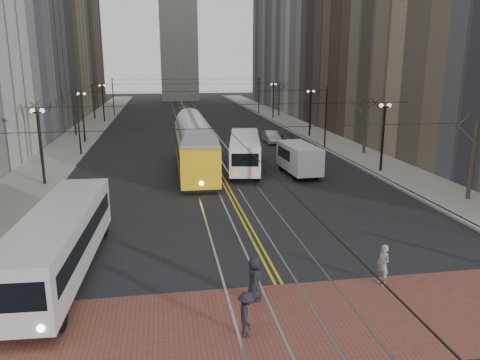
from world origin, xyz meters
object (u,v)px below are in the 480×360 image
object	(u,v)px
rear_bus	(245,153)
pedestrian_b	(383,265)
pedestrian_a	(254,278)
sedan_grey	(288,140)
pedestrian_d	(246,314)
transit_bus	(61,243)
streetcar	(194,150)
sedan_silver	(272,137)
cargo_van	(299,160)

from	to	relation	value
rear_bus	pedestrian_b	distance (m)	22.96
pedestrian_a	pedestrian_b	size ratio (longest dim) A/B	1.02
rear_bus	sedan_grey	world-z (taller)	rear_bus
sedan_grey	pedestrian_d	size ratio (longest dim) A/B	2.52
transit_bus	sedan_grey	xyz separation A→B (m)	(18.56, 30.47, -0.77)
rear_bus	sedan_grey	size ratio (longest dim) A/B	2.74
streetcar	sedan_silver	distance (m)	16.72
pedestrian_a	pedestrian_d	world-z (taller)	pedestrian_a
sedan_silver	pedestrian_d	world-z (taller)	pedestrian_d
transit_bus	cargo_van	world-z (taller)	transit_bus
rear_bus	pedestrian_a	xyz separation A→B (m)	(-3.70, -23.28, -0.56)
rear_bus	pedestrian_d	bearing A→B (deg)	-90.11
sedan_grey	pedestrian_b	xyz separation A→B (m)	(-5.01, -33.67, 0.19)
pedestrian_a	pedestrian_d	size ratio (longest dim) A/B	1.10
rear_bus	pedestrian_a	size ratio (longest dim) A/B	6.31
transit_bus	rear_bus	xyz separation A→B (m)	(11.65, 19.67, -0.00)
transit_bus	pedestrian_d	size ratio (longest dim) A/B	7.23
transit_bus	cargo_van	bearing A→B (deg)	49.57
transit_bus	sedan_grey	world-z (taller)	transit_bus
cargo_van	pedestrian_a	xyz separation A→B (m)	(-7.78, -20.33, -0.38)
sedan_grey	pedestrian_b	world-z (taller)	pedestrian_b
transit_bus	cargo_van	distance (m)	22.95
rear_bus	sedan_silver	distance (m)	14.31
streetcar	sedan_silver	size ratio (longest dim) A/B	3.62
rear_bus	cargo_van	distance (m)	5.04
sedan_silver	transit_bus	bearing A→B (deg)	-116.58
pedestrian_d	pedestrian_a	bearing A→B (deg)	-16.00
pedestrian_a	pedestrian_b	world-z (taller)	pedestrian_a
transit_bus	sedan_grey	size ratio (longest dim) A/B	2.87
streetcar	cargo_van	xyz separation A→B (m)	(8.51, -2.74, -0.55)
sedan_silver	sedan_grey	bearing A→B (deg)	-58.64
cargo_van	pedestrian_d	size ratio (longest dim) A/B	3.56
transit_bus	pedestrian_d	distance (m)	9.44
pedestrian_d	streetcar	bearing A→B (deg)	1.08
transit_bus	cargo_van	xyz separation A→B (m)	(15.73, 16.72, -0.19)
pedestrian_a	pedestrian_d	xyz separation A→B (m)	(-0.77, -2.48, -0.08)
transit_bus	sedan_silver	xyz separation A→B (m)	(17.17, 32.85, -0.76)
cargo_van	sedan_silver	bearing A→B (deg)	81.84
pedestrian_b	transit_bus	bearing A→B (deg)	-118.30
transit_bus	streetcar	bearing A→B (deg)	72.47
transit_bus	streetcar	xyz separation A→B (m)	(7.22, 19.46, 0.37)
rear_bus	cargo_van	world-z (taller)	rear_bus
sedan_silver	streetcar	bearing A→B (deg)	-125.58
streetcar	sedan_grey	distance (m)	15.84
sedan_silver	pedestrian_b	size ratio (longest dim) A/B	2.46
rear_bus	pedestrian_a	distance (m)	23.58
transit_bus	pedestrian_b	distance (m)	13.94
transit_bus	sedan_grey	bearing A→B (deg)	61.48
pedestrian_a	cargo_van	bearing A→B (deg)	-10.91
transit_bus	pedestrian_a	bearing A→B (deg)	-21.61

